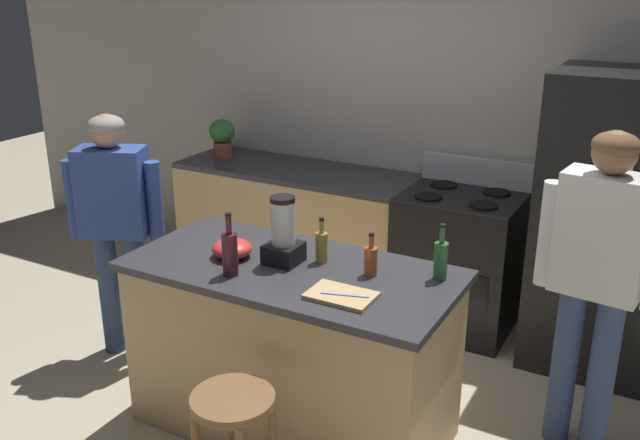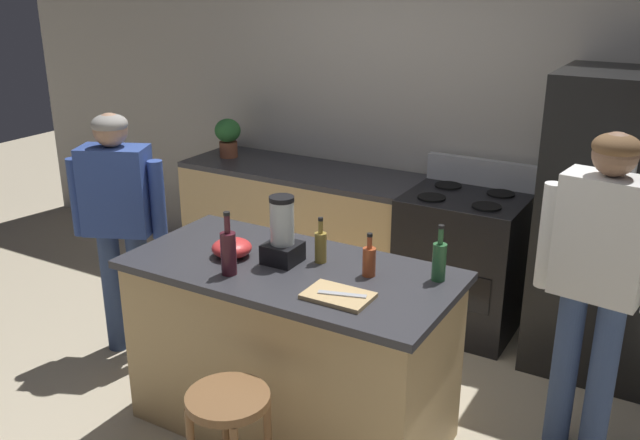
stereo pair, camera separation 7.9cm
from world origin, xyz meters
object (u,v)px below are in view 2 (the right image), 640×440
at_px(kitchen_island, 291,349).
at_px(bottle_olive_oil, 439,260).
at_px(refrigerator, 624,229).
at_px(bar_stool, 229,423).
at_px(stove_range, 462,261).
at_px(person_by_sink_right, 598,269).
at_px(bottle_wine, 228,251).
at_px(potted_plant, 228,135).
at_px(bottle_cooking_sauce, 369,260).
at_px(blender_appliance, 282,235).
at_px(mixing_bowl, 232,248).
at_px(bottle_vinegar, 321,246).
at_px(cutting_board, 338,296).
at_px(chef_knife, 342,294).
at_px(person_by_island_left, 119,213).

bearing_deg(kitchen_island, bottle_olive_oil, 17.69).
height_order(refrigerator, bar_stool, refrigerator).
relative_size(stove_range, bottle_olive_oil, 4.04).
xyz_separation_m(person_by_sink_right, bottle_wine, (-1.55, -0.79, 0.05)).
bearing_deg(refrigerator, potted_plant, 179.00).
relative_size(bottle_olive_oil, bottle_cooking_sauce, 1.28).
bearing_deg(blender_appliance, mixing_bowl, -165.44).
distance_m(bottle_vinegar, bottle_olive_oil, 0.60).
distance_m(refrigerator, mixing_bowl, 2.27).
relative_size(potted_plant, cutting_board, 1.00).
distance_m(stove_range, bottle_cooking_sauce, 1.52).
relative_size(bar_stool, cutting_board, 2.13).
bearing_deg(bottle_olive_oil, stove_range, 103.28).
bearing_deg(person_by_sink_right, blender_appliance, -158.87).
height_order(bar_stool, bottle_cooking_sauce, bottle_cooking_sauce).
bearing_deg(blender_appliance, kitchen_island, -26.87).
relative_size(bottle_cooking_sauce, mixing_bowl, 1.05).
height_order(refrigerator, bottle_wine, refrigerator).
bearing_deg(chef_knife, bottle_olive_oil, 37.11).
bearing_deg(stove_range, blender_appliance, -106.55).
height_order(bottle_vinegar, chef_knife, bottle_vinegar).
bearing_deg(cutting_board, bar_stool, -116.10).
xyz_separation_m(person_by_island_left, potted_plant, (-0.22, 1.38, 0.18)).
xyz_separation_m(kitchen_island, cutting_board, (0.38, -0.18, 0.48)).
distance_m(mixing_bowl, cutting_board, 0.72).
xyz_separation_m(bar_stool, bottle_cooking_sauce, (0.26, 0.79, 0.52)).
bearing_deg(person_by_sink_right, kitchen_island, -156.95).
xyz_separation_m(person_by_island_left, bottle_wine, (1.13, -0.39, 0.12)).
height_order(potted_plant, bottle_wine, bottle_wine).
bearing_deg(blender_appliance, bottle_olive_oil, 14.27).
relative_size(bottle_olive_oil, mixing_bowl, 1.34).
distance_m(person_by_sink_right, bottle_vinegar, 1.32).
bearing_deg(bottle_vinegar, mixing_bowl, -158.84).
distance_m(refrigerator, bottle_olive_oil, 1.44).
bearing_deg(refrigerator, blender_appliance, -133.62).
relative_size(stove_range, cutting_board, 3.72).
distance_m(bottle_wine, bottle_vinegar, 0.46).
bearing_deg(kitchen_island, person_by_island_left, 172.85).
bearing_deg(bottle_olive_oil, cutting_board, -127.95).
height_order(blender_appliance, bottle_vinegar, blender_appliance).
bearing_deg(bottle_cooking_sauce, bottle_olive_oil, 21.21).
xyz_separation_m(person_by_sink_right, bottle_vinegar, (-1.24, -0.45, 0.02)).
distance_m(person_by_island_left, blender_appliance, 1.29).
xyz_separation_m(bar_stool, blender_appliance, (-0.19, 0.72, 0.58)).
height_order(bar_stool, bottle_olive_oil, bottle_olive_oil).
height_order(blender_appliance, bottle_olive_oil, blender_appliance).
distance_m(kitchen_island, bottle_wine, 0.65).
height_order(stove_range, bottle_olive_oil, bottle_olive_oil).
distance_m(stove_range, chef_knife, 1.78).
bearing_deg(bottle_vinegar, cutting_board, -48.85).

